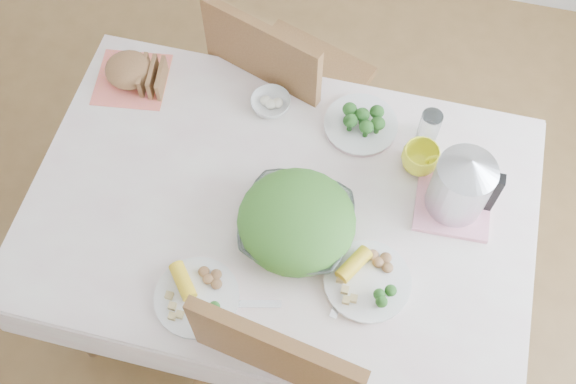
% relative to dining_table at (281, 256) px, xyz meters
% --- Properties ---
extents(floor, '(3.60, 3.60, 0.00)m').
position_rel_dining_table_xyz_m(floor, '(0.00, 0.00, -0.38)').
color(floor, brown).
rests_on(floor, ground).
extents(dining_table, '(1.40, 0.90, 0.75)m').
position_rel_dining_table_xyz_m(dining_table, '(0.00, 0.00, 0.00)').
color(dining_table, brown).
rests_on(dining_table, floor).
extents(tablecloth, '(1.50, 1.00, 0.01)m').
position_rel_dining_table_xyz_m(tablecloth, '(0.00, 0.00, 0.38)').
color(tablecloth, white).
rests_on(tablecloth, dining_table).
extents(chair_far, '(0.58, 0.58, 1.00)m').
position_rel_dining_table_xyz_m(chair_far, '(-0.11, 0.65, 0.09)').
color(chair_far, brown).
rests_on(chair_far, floor).
extents(salad_bowl, '(0.33, 0.33, 0.08)m').
position_rel_dining_table_xyz_m(salad_bowl, '(0.07, -0.07, 0.43)').
color(salad_bowl, white).
rests_on(salad_bowl, tablecloth).
extents(dinner_plate_left, '(0.30, 0.30, 0.02)m').
position_rel_dining_table_xyz_m(dinner_plate_left, '(-0.15, -0.34, 0.40)').
color(dinner_plate_left, white).
rests_on(dinner_plate_left, tablecloth).
extents(dinner_plate_right, '(0.35, 0.35, 0.02)m').
position_rel_dining_table_xyz_m(dinner_plate_right, '(0.30, -0.18, 0.40)').
color(dinner_plate_right, white).
rests_on(dinner_plate_right, tablecloth).
extents(broccoli_plate, '(0.25, 0.25, 0.02)m').
position_rel_dining_table_xyz_m(broccoli_plate, '(0.18, 0.33, 0.40)').
color(broccoli_plate, beige).
rests_on(broccoli_plate, tablecloth).
extents(napkin, '(0.26, 0.26, 0.00)m').
position_rel_dining_table_xyz_m(napkin, '(-0.59, 0.34, 0.39)').
color(napkin, '#FF7662').
rests_on(napkin, tablecloth).
extents(bread_loaf, '(0.16, 0.15, 0.09)m').
position_rel_dining_table_xyz_m(bread_loaf, '(-0.59, 0.34, 0.45)').
color(bread_loaf, brown).
rests_on(bread_loaf, napkin).
extents(fruit_bowl, '(0.14, 0.14, 0.04)m').
position_rel_dining_table_xyz_m(fruit_bowl, '(-0.12, 0.34, 0.41)').
color(fruit_bowl, white).
rests_on(fruit_bowl, tablecloth).
extents(yellow_mug, '(0.13, 0.13, 0.09)m').
position_rel_dining_table_xyz_m(yellow_mug, '(0.38, 0.23, 0.43)').
color(yellow_mug, '#F9F527').
rests_on(yellow_mug, tablecloth).
extents(glass_tumbler, '(0.07, 0.07, 0.12)m').
position_rel_dining_table_xyz_m(glass_tumbler, '(0.39, 0.34, 0.45)').
color(glass_tumbler, white).
rests_on(glass_tumbler, tablecloth).
extents(pink_tray, '(0.23, 0.23, 0.02)m').
position_rel_dining_table_xyz_m(pink_tray, '(0.50, 0.13, 0.40)').
color(pink_tray, pink).
rests_on(pink_tray, tablecloth).
extents(electric_kettle, '(0.19, 0.19, 0.24)m').
position_rel_dining_table_xyz_m(electric_kettle, '(0.50, 0.13, 0.51)').
color(electric_kettle, '#B2B5BA').
rests_on(electric_kettle, pink_tray).
extents(fork_right, '(0.05, 0.18, 0.00)m').
position_rel_dining_table_xyz_m(fork_right, '(0.24, -0.21, 0.39)').
color(fork_right, silver).
rests_on(fork_right, tablecloth).
extents(knife, '(0.18, 0.06, 0.00)m').
position_rel_dining_table_xyz_m(knife, '(-0.01, -0.32, 0.39)').
color(knife, silver).
rests_on(knife, tablecloth).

